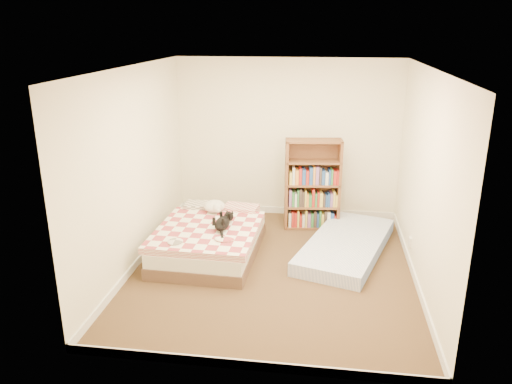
# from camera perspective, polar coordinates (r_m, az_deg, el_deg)

# --- Properties ---
(room) EXTENTS (3.51, 4.01, 2.51)m
(room) POSITION_cam_1_polar(r_m,az_deg,el_deg) (6.00, 2.07, 1.49)
(room) COLOR #462F1E
(room) RESTS_ON ground
(bed) EXTENTS (1.35, 1.81, 0.47)m
(bed) POSITION_cam_1_polar(r_m,az_deg,el_deg) (6.80, -5.23, -5.30)
(bed) COLOR brown
(bed) RESTS_ON room
(bookshelf) EXTENTS (0.86, 0.38, 1.37)m
(bookshelf) POSITION_cam_1_polar(r_m,az_deg,el_deg) (7.59, 6.44, -0.30)
(bookshelf) COLOR brown
(bookshelf) RESTS_ON room
(floor_mattress) EXTENTS (1.47, 2.20, 0.18)m
(floor_mattress) POSITION_cam_1_polar(r_m,az_deg,el_deg) (6.97, 10.24, -6.03)
(floor_mattress) COLOR #758BC3
(floor_mattress) RESTS_ON room
(black_cat) EXTENTS (0.28, 0.70, 0.16)m
(black_cat) POSITION_cam_1_polar(r_m,az_deg,el_deg) (6.57, -3.78, -3.47)
(black_cat) COLOR black
(black_cat) RESTS_ON bed
(white_dog) EXTENTS (0.37, 0.39, 0.16)m
(white_dog) POSITION_cam_1_polar(r_m,az_deg,el_deg) (7.12, -4.73, -1.64)
(white_dog) COLOR silver
(white_dog) RESTS_ON bed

